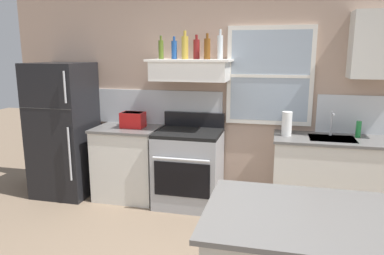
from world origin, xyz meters
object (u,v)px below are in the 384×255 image
object	(u,v)px
bottle_red_label_wine	(196,49)
bottle_amber_wine	(207,48)
dish_soap_bottle	(358,129)
bottle_clear_tall	(220,47)
paper_towel_roll	(287,124)
refrigerator	(64,130)
bottle_blue_liqueur	(174,50)
stove_range	(189,167)
bottle_champagne_gold_foil	(185,47)
bottle_olive_oil_square	(161,49)
toaster	(133,120)

from	to	relation	value
bottle_red_label_wine	bottle_amber_wine	world-z (taller)	bottle_amber_wine
dish_soap_bottle	bottle_clear_tall	bearing A→B (deg)	179.53
bottle_amber_wine	paper_towel_roll	xyz separation A→B (m)	(0.92, -0.04, -0.82)
dish_soap_bottle	bottle_red_label_wine	bearing A→B (deg)	179.79
refrigerator	bottle_clear_tall	world-z (taller)	bottle_clear_tall
bottle_blue_liqueur	dish_soap_bottle	size ratio (longest dim) A/B	1.44
paper_towel_roll	dish_soap_bottle	world-z (taller)	paper_towel_roll
stove_range	bottle_champagne_gold_foil	world-z (taller)	bottle_champagne_gold_foil
bottle_blue_liqueur	bottle_amber_wine	size ratio (longest dim) A/B	0.90
stove_range	bottle_olive_oil_square	xyz separation A→B (m)	(-0.35, 0.07, 1.39)
bottle_clear_tall	bottle_amber_wine	bearing A→B (deg)	-153.41
bottle_champagne_gold_foil	bottle_olive_oil_square	bearing A→B (deg)	-171.76
bottle_red_label_wine	paper_towel_roll	bearing A→B (deg)	-5.75
refrigerator	bottle_champagne_gold_foil	size ratio (longest dim) A/B	5.25
toaster	bottle_amber_wine	xyz separation A→B (m)	(0.92, 0.03, 0.86)
bottle_olive_oil_square	bottle_champagne_gold_foil	xyz separation A→B (m)	(0.28, 0.04, 0.02)
refrigerator	bottle_clear_tall	distance (m)	2.25
bottle_red_label_wine	paper_towel_roll	size ratio (longest dim) A/B	1.03
bottle_red_label_wine	bottle_clear_tall	distance (m)	0.28
bottle_olive_oil_square	bottle_red_label_wine	world-z (taller)	bottle_red_label_wine
toaster	bottle_red_label_wine	world-z (taller)	bottle_red_label_wine
bottle_red_label_wine	stove_range	bearing A→B (deg)	-112.59
bottle_red_label_wine	refrigerator	bearing A→B (deg)	-174.43
refrigerator	bottle_champagne_gold_foil	distance (m)	1.89
bottle_olive_oil_square	bottle_blue_liqueur	bearing A→B (deg)	11.44
toaster	bottle_clear_tall	distance (m)	1.38
bottle_blue_liqueur	bottle_clear_tall	size ratio (longest dim) A/B	0.78
bottle_olive_oil_square	bottle_clear_tall	distance (m)	0.69
bottle_clear_tall	dish_soap_bottle	size ratio (longest dim) A/B	1.85
bottle_olive_oil_square	bottle_red_label_wine	size ratio (longest dim) A/B	0.96
stove_range	paper_towel_roll	bearing A→B (deg)	1.92
paper_towel_roll	dish_soap_bottle	xyz separation A→B (m)	(0.76, 0.10, -0.04)
bottle_olive_oil_square	bottle_blue_liqueur	xyz separation A→B (m)	(0.15, 0.03, -0.00)
bottle_blue_liqueur	dish_soap_bottle	distance (m)	2.25
toaster	bottle_amber_wine	world-z (taller)	bottle_amber_wine
bottle_champagne_gold_foil	bottle_red_label_wine	size ratio (longest dim) A/B	1.16
stove_range	bottle_amber_wine	bearing A→B (deg)	22.37
toaster	bottle_olive_oil_square	size ratio (longest dim) A/B	1.11
toaster	bottle_olive_oil_square	bearing A→B (deg)	2.96
bottle_olive_oil_square	bottle_champagne_gold_foil	distance (m)	0.28
toaster	bottle_clear_tall	bearing A→B (deg)	5.13
dish_soap_bottle	bottle_amber_wine	bearing A→B (deg)	-178.10
bottle_champagne_gold_foil	dish_soap_bottle	xyz separation A→B (m)	(1.95, 0.02, -0.88)
stove_range	dish_soap_bottle	world-z (taller)	same
refrigerator	bottle_amber_wine	distance (m)	2.11
refrigerator	bottle_champagne_gold_foil	bearing A→B (deg)	4.98
toaster	bottle_blue_liqueur	world-z (taller)	bottle_blue_liqueur
toaster	bottle_clear_tall	size ratio (longest dim) A/B	0.89
bottle_champagne_gold_foil	bottle_clear_tall	distance (m)	0.41
bottle_clear_tall	paper_towel_roll	xyz separation A→B (m)	(0.78, -0.11, -0.84)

